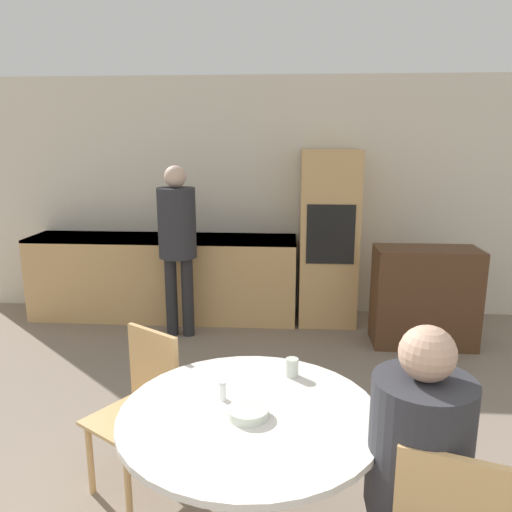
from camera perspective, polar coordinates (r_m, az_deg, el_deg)
wall_back at (r=5.60m, az=1.20°, el=6.68°), size 6.81×0.05×2.60m
kitchen_counter at (r=5.58m, az=-10.49°, el=-2.27°), size 2.89×0.60×0.91m
oven_unit at (r=5.33m, az=8.25°, el=2.06°), size 0.60×0.59×1.83m
sideboard at (r=5.02m, az=18.69°, el=-4.45°), size 0.95×0.45×0.95m
dining_table at (r=2.39m, az=-0.72°, el=-22.12°), size 1.14×1.14×0.78m
chair_far_left at (r=2.97m, az=-12.89°, el=-15.90°), size 0.55×0.55×0.90m
person_seated at (r=2.14m, az=18.26°, el=-21.74°), size 0.39×0.46×1.28m
person_standing at (r=4.89m, az=-8.99°, el=2.57°), size 0.37×0.37×1.69m
cup at (r=2.55m, az=4.13°, el=-12.58°), size 0.06×0.06×0.09m
bowl_near at (r=2.22m, az=-0.90°, el=-17.46°), size 0.18×0.18×0.04m
salt_shaker at (r=2.34m, az=-3.81°, el=-15.10°), size 0.03×0.03×0.09m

